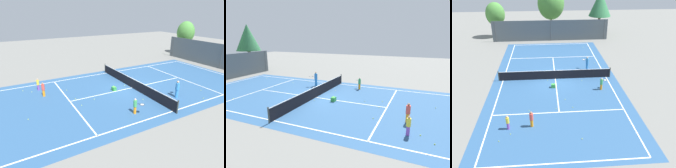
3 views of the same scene
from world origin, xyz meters
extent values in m
plane|color=slate|center=(0.00, 0.00, 0.00)|extent=(80.00, 80.00, 0.00)
cube|color=#2D5684|center=(0.00, 0.00, 0.00)|extent=(13.00, 25.00, 0.00)
cube|color=white|center=(-5.50, 0.00, 0.01)|extent=(0.10, 24.00, 0.01)
cube|color=white|center=(5.50, 0.00, 0.01)|extent=(0.10, 24.00, 0.01)
cube|color=white|center=(0.00, 12.00, 0.01)|extent=(11.00, 0.10, 0.01)
cube|color=white|center=(0.00, -6.40, 0.01)|extent=(11.00, 0.10, 0.01)
cube|color=white|center=(0.00, 6.40, 0.01)|extent=(11.00, 0.10, 0.01)
cube|color=white|center=(0.00, 0.00, 0.01)|extent=(0.10, 12.80, 0.01)
cylinder|color=#333833|center=(-5.90, 0.00, 0.55)|extent=(0.10, 0.10, 1.10)
cylinder|color=#333833|center=(5.90, 0.00, 0.55)|extent=(0.10, 0.10, 1.10)
cube|color=black|center=(0.00, 0.00, 0.47)|extent=(11.80, 0.03, 0.95)
cube|color=white|center=(0.00, 0.00, 0.97)|extent=(11.80, 0.04, 0.05)
cube|color=#515B60|center=(0.00, 14.00, 1.60)|extent=(18.00, 0.06, 3.20)
cylinder|color=#3F4447|center=(-8.50, 14.00, 1.60)|extent=(0.12, 0.12, 3.20)
cylinder|color=#3F4447|center=(0.00, 14.00, 1.60)|extent=(0.12, 0.12, 3.20)
cylinder|color=brown|center=(-8.73, 16.87, 1.17)|extent=(0.43, 0.43, 2.35)
ellipsoid|color=#4C8E3D|center=(-8.73, 16.87, 3.72)|extent=(3.05, 2.61, 3.66)
cylinder|color=#388CD8|center=(3.78, 2.15, 0.37)|extent=(0.27, 0.27, 0.73)
cylinder|color=#388CD8|center=(3.78, 2.15, 1.05)|extent=(0.33, 0.33, 0.64)
sphere|color=tan|center=(3.78, 2.15, 1.47)|extent=(0.20, 0.20, 0.20)
cylinder|color=black|center=(3.59, 2.41, 1.08)|extent=(0.14, 0.18, 0.03)
torus|color=black|center=(3.44, 2.61, 1.08)|extent=(0.46, 0.46, 0.03)
cylinder|color=silver|center=(3.44, 2.61, 1.08)|extent=(0.39, 0.39, 0.00)
cylinder|color=orange|center=(-2.18, -8.10, 0.31)|extent=(0.23, 0.23, 0.62)
cylinder|color=#E54C3F|center=(-2.18, -8.10, 0.89)|extent=(0.28, 0.28, 0.54)
sphere|color=#A37556|center=(-2.18, -8.10, 1.24)|extent=(0.17, 0.17, 0.17)
cylinder|color=purple|center=(-3.92, -8.27, 0.27)|extent=(0.20, 0.20, 0.55)
cylinder|color=yellow|center=(-3.92, -8.27, 0.79)|extent=(0.25, 0.25, 0.48)
sphere|color=tan|center=(-3.92, -8.27, 1.10)|extent=(0.15, 0.15, 0.15)
cylinder|color=orange|center=(4.34, -2.75, 0.29)|extent=(0.21, 0.21, 0.58)
cylinder|color=#3FA559|center=(4.34, -2.75, 0.83)|extent=(0.26, 0.26, 0.51)
sphere|color=beige|center=(4.34, -2.75, 1.16)|extent=(0.16, 0.16, 0.16)
cylinder|color=black|center=(4.57, -2.58, 0.86)|extent=(0.18, 0.14, 0.03)
torus|color=black|center=(4.77, -2.43, 0.86)|extent=(0.46, 0.46, 0.03)
cylinder|color=silver|center=(4.77, -2.43, 0.86)|extent=(0.39, 0.39, 0.00)
cube|color=green|center=(-0.29, -1.93, 0.18)|extent=(0.44, 0.34, 0.36)
sphere|color=#CCE533|center=(-0.37, -1.93, 0.39)|extent=(0.07, 0.07, 0.07)
sphere|color=#CCE533|center=(-0.20, -1.88, 0.39)|extent=(0.07, 0.07, 0.07)
sphere|color=#CCE533|center=(0.66, -4.42, 0.03)|extent=(0.07, 0.07, 0.07)
sphere|color=#CCE533|center=(2.75, -0.75, 0.03)|extent=(0.07, 0.07, 0.07)
sphere|color=#CCE533|center=(1.40, -9.89, 0.03)|extent=(0.07, 0.07, 0.07)
sphere|color=#CCE533|center=(-3.36, 6.50, 0.03)|extent=(0.07, 0.07, 0.07)
sphere|color=#CCE533|center=(-0.23, -5.84, 0.03)|extent=(0.07, 0.07, 0.07)
sphere|color=#CCE533|center=(1.21, -5.79, 0.03)|extent=(0.07, 0.07, 0.07)
sphere|color=#CCE533|center=(1.97, 0.38, 0.03)|extent=(0.07, 0.07, 0.07)
sphere|color=#CCE533|center=(-3.70, -8.94, 0.03)|extent=(0.07, 0.07, 0.07)
sphere|color=#CCE533|center=(-2.51, -5.93, 0.03)|extent=(0.07, 0.07, 0.07)
sphere|color=#CCE533|center=(5.10, 4.05, 0.03)|extent=(0.07, 0.07, 0.07)
sphere|color=#CCE533|center=(3.85, 5.39, 0.03)|extent=(0.07, 0.07, 0.07)
sphere|color=#CCE533|center=(-0.84, -0.34, 0.03)|extent=(0.07, 0.07, 0.07)
sphere|color=#CCE533|center=(-4.41, -9.65, 0.03)|extent=(0.07, 0.07, 0.07)
camera|label=1|loc=(14.69, -10.46, 7.29)|focal=31.02mm
camera|label=2|loc=(-14.72, -8.76, 5.48)|focal=31.41mm
camera|label=3|loc=(-0.96, -22.82, 11.10)|focal=38.08mm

